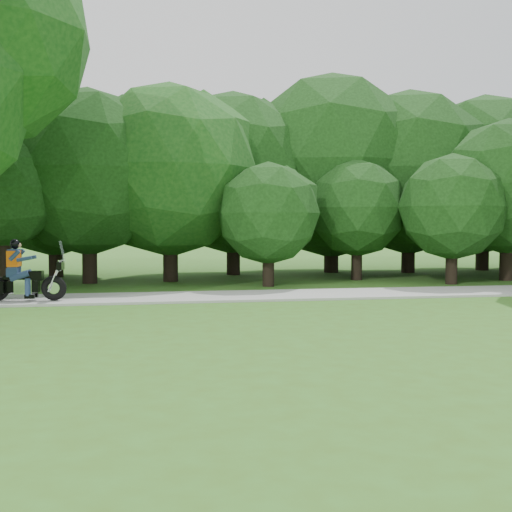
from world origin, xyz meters
name	(u,v)px	position (x,y,z in m)	size (l,w,h in m)	color
ground	(501,357)	(0.00, 0.00, 0.00)	(100.00, 100.00, 0.00)	#3B631C
walkway	(336,294)	(0.00, 8.00, 0.03)	(60.00, 2.20, 0.06)	#989893
tree_line	(305,176)	(0.86, 14.69, 3.65)	(39.45, 11.38, 7.68)	black
touring_motorcycle	(20,278)	(-7.98, 7.63, 0.60)	(1.95, 0.67, 1.48)	black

